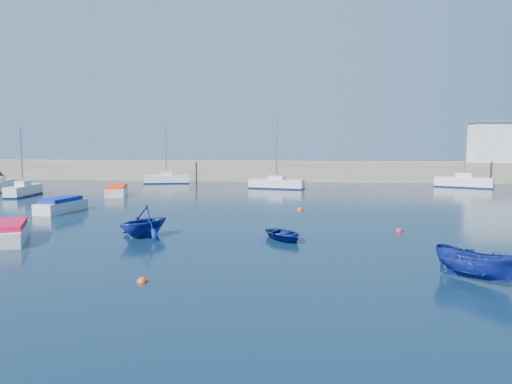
# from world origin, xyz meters

# --- Properties ---
(ground) EXTENTS (220.00, 220.00, 0.00)m
(ground) POSITION_xyz_m (0.00, 0.00, 0.00)
(ground) COLOR #0C2136
(ground) RESTS_ON ground
(back_wall) EXTENTS (96.00, 4.50, 2.60)m
(back_wall) POSITION_xyz_m (0.00, 46.00, 1.30)
(back_wall) COLOR gray
(back_wall) RESTS_ON ground
(harbor_office) EXTENTS (10.00, 4.00, 5.00)m
(harbor_office) POSITION_xyz_m (30.00, 46.00, 5.10)
(harbor_office) COLOR silver
(harbor_office) RESTS_ON back_wall
(sailboat_3) EXTENTS (1.52, 4.99, 6.74)m
(sailboat_3) POSITION_xyz_m (-24.05, 25.61, 0.59)
(sailboat_3) COLOR silver
(sailboat_3) RESTS_ON ground
(sailboat_5) EXTENTS (5.78, 2.72, 7.46)m
(sailboat_5) POSITION_xyz_m (-13.77, 40.46, 0.59)
(sailboat_5) COLOR silver
(sailboat_5) RESTS_ON ground
(sailboat_6) EXTENTS (6.38, 2.96, 8.11)m
(sailboat_6) POSITION_xyz_m (0.36, 35.32, 0.58)
(sailboat_6) COLOR silver
(sailboat_6) RESTS_ON ground
(sailboat_7) EXTENTS (6.41, 4.17, 8.36)m
(sailboat_7) POSITION_xyz_m (21.88, 38.65, 0.66)
(sailboat_7) COLOR silver
(sailboat_7) RESTS_ON ground
(motorboat_0) EXTENTS (3.49, 5.03, 1.07)m
(motorboat_0) POSITION_xyz_m (-12.86, 4.98, 0.50)
(motorboat_0) COLOR silver
(motorboat_0) RESTS_ON ground
(motorboat_1) EXTENTS (2.42, 4.78, 1.12)m
(motorboat_1) POSITION_xyz_m (-15.27, 15.83, 0.52)
(motorboat_1) COLOR silver
(motorboat_1) RESTS_ON ground
(motorboat_2) EXTENTS (2.99, 5.35, 1.04)m
(motorboat_2) POSITION_xyz_m (-15.14, 27.14, 0.49)
(motorboat_2) COLOR silver
(motorboat_2) RESTS_ON ground
(dinghy_center) EXTENTS (3.40, 3.66, 0.62)m
(dinghy_center) POSITION_xyz_m (2.27, 6.68, 0.31)
(dinghy_center) COLOR navy
(dinghy_center) RESTS_ON ground
(dinghy_left) EXTENTS (4.31, 4.46, 1.80)m
(dinghy_left) POSITION_xyz_m (-5.81, 6.85, 0.90)
(dinghy_left) COLOR navy
(dinghy_left) RESTS_ON ground
(dinghy_right) EXTENTS (3.39, 3.43, 1.35)m
(dinghy_right) POSITION_xyz_m (10.14, -0.72, 0.68)
(dinghy_right) COLOR navy
(dinghy_right) RESTS_ON ground
(buoy_0) EXTENTS (0.41, 0.41, 0.41)m
(buoy_0) POSITION_xyz_m (-3.02, -2.05, 0.00)
(buoy_0) COLOR #FF3B0D
(buoy_0) RESTS_ON ground
(buoy_1) EXTENTS (0.44, 0.44, 0.44)m
(buoy_1) POSITION_xyz_m (9.19, 9.95, 0.00)
(buoy_1) COLOR red
(buoy_1) RESTS_ON ground
(buoy_3) EXTENTS (0.48, 0.48, 0.48)m
(buoy_3) POSITION_xyz_m (3.12, 18.40, 0.00)
(buoy_3) COLOR #FF3B0D
(buoy_3) RESTS_ON ground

